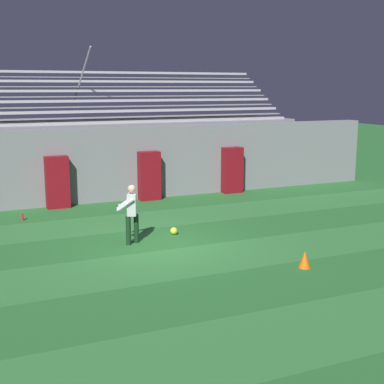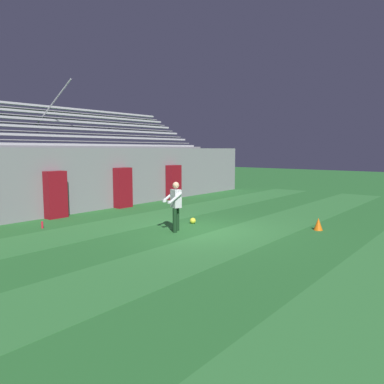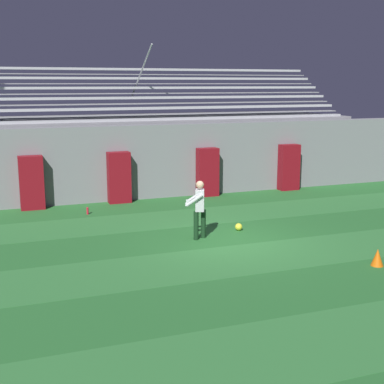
{
  "view_description": "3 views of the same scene",
  "coord_description": "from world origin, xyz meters",
  "px_view_note": "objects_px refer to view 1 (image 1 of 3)",
  "views": [
    {
      "loc": [
        -4.9,
        -13.32,
        4.31
      ],
      "look_at": [
        1.12,
        0.42,
        1.36
      ],
      "focal_mm": 50.0,
      "sensor_mm": 36.0,
      "label": 1
    },
    {
      "loc": [
        -9.9,
        -7.57,
        2.74
      ],
      "look_at": [
        0.86,
        1.06,
        1.16
      ],
      "focal_mm": 35.0,
      "sensor_mm": 36.0,
      "label": 2
    },
    {
      "loc": [
        -5.87,
        -13.12,
        4.32
      ],
      "look_at": [
        -1.06,
        0.04,
        1.48
      ],
      "focal_mm": 50.0,
      "sensor_mm": 36.0,
      "label": 3
    }
  ],
  "objects_px": {
    "soccer_ball": "(174,231)",
    "goalkeeper": "(131,210)",
    "padding_pillar_gate_left": "(57,182)",
    "traffic_cone": "(305,259)",
    "water_bottle": "(22,217)",
    "padding_pillar_gate_right": "(149,176)",
    "padding_pillar_far_right": "(232,170)"
  },
  "relations": [
    {
      "from": "padding_pillar_gate_right",
      "to": "water_bottle",
      "type": "bearing_deg",
      "value": -163.86
    },
    {
      "from": "padding_pillar_gate_left",
      "to": "traffic_cone",
      "type": "bearing_deg",
      "value": -64.48
    },
    {
      "from": "padding_pillar_far_right",
      "to": "soccer_ball",
      "type": "height_order",
      "value": "padding_pillar_far_right"
    },
    {
      "from": "goalkeeper",
      "to": "traffic_cone",
      "type": "height_order",
      "value": "goalkeeper"
    },
    {
      "from": "padding_pillar_gate_left",
      "to": "soccer_ball",
      "type": "relative_size",
      "value": 8.56
    },
    {
      "from": "goalkeeper",
      "to": "traffic_cone",
      "type": "relative_size",
      "value": 3.98
    },
    {
      "from": "soccer_ball",
      "to": "goalkeeper",
      "type": "bearing_deg",
      "value": -164.46
    },
    {
      "from": "padding_pillar_far_right",
      "to": "goalkeeper",
      "type": "bearing_deg",
      "value": -138.07
    },
    {
      "from": "padding_pillar_gate_right",
      "to": "goalkeeper",
      "type": "distance_m",
      "value": 5.92
    },
    {
      "from": "goalkeeper",
      "to": "soccer_ball",
      "type": "distance_m",
      "value": 1.7
    },
    {
      "from": "traffic_cone",
      "to": "soccer_ball",
      "type": "bearing_deg",
      "value": 114.09
    },
    {
      "from": "goalkeeper",
      "to": "soccer_ball",
      "type": "height_order",
      "value": "goalkeeper"
    },
    {
      "from": "padding_pillar_gate_left",
      "to": "goalkeeper",
      "type": "xyz_separation_m",
      "value": [
        1.09,
        -5.41,
        0.01
      ]
    },
    {
      "from": "goalkeeper",
      "to": "soccer_ball",
      "type": "bearing_deg",
      "value": 15.54
    },
    {
      "from": "padding_pillar_far_right",
      "to": "water_bottle",
      "type": "distance_m",
      "value": 8.68
    },
    {
      "from": "soccer_ball",
      "to": "water_bottle",
      "type": "height_order",
      "value": "water_bottle"
    },
    {
      "from": "padding_pillar_gate_left",
      "to": "padding_pillar_gate_right",
      "type": "relative_size",
      "value": 1.0
    },
    {
      "from": "traffic_cone",
      "to": "water_bottle",
      "type": "bearing_deg",
      "value": 126.95
    },
    {
      "from": "padding_pillar_gate_right",
      "to": "traffic_cone",
      "type": "xyz_separation_m",
      "value": [
        0.82,
        -9.04,
        -0.73
      ]
    },
    {
      "from": "padding_pillar_gate_right",
      "to": "padding_pillar_gate_left",
      "type": "bearing_deg",
      "value": 180.0
    },
    {
      "from": "soccer_ball",
      "to": "water_bottle",
      "type": "relative_size",
      "value": 0.92
    },
    {
      "from": "padding_pillar_far_right",
      "to": "traffic_cone",
      "type": "relative_size",
      "value": 4.48
    },
    {
      "from": "goalkeeper",
      "to": "water_bottle",
      "type": "height_order",
      "value": "goalkeeper"
    },
    {
      "from": "soccer_ball",
      "to": "padding_pillar_gate_right",
      "type": "bearing_deg",
      "value": 78.87
    },
    {
      "from": "padding_pillar_gate_left",
      "to": "padding_pillar_gate_right",
      "type": "height_order",
      "value": "same"
    },
    {
      "from": "water_bottle",
      "to": "padding_pillar_far_right",
      "type": "bearing_deg",
      "value": 9.47
    },
    {
      "from": "goalkeeper",
      "to": "padding_pillar_gate_right",
      "type": "bearing_deg",
      "value": 66.0
    },
    {
      "from": "padding_pillar_gate_right",
      "to": "padding_pillar_far_right",
      "type": "relative_size",
      "value": 1.0
    },
    {
      "from": "traffic_cone",
      "to": "water_bottle",
      "type": "relative_size",
      "value": 1.75
    },
    {
      "from": "padding_pillar_far_right",
      "to": "water_bottle",
      "type": "xyz_separation_m",
      "value": [
        -8.53,
        -1.42,
        -0.82
      ]
    },
    {
      "from": "goalkeeper",
      "to": "traffic_cone",
      "type": "xyz_separation_m",
      "value": [
        3.22,
        -3.64,
        -0.74
      ]
    },
    {
      "from": "padding_pillar_far_right",
      "to": "goalkeeper",
      "type": "height_order",
      "value": "padding_pillar_far_right"
    }
  ]
}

